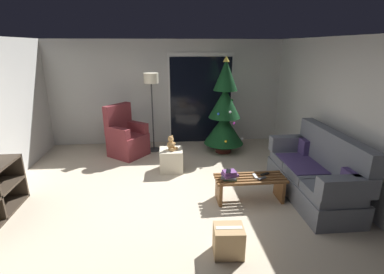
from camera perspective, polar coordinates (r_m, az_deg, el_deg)
ground_plane at (r=4.58m, az=-4.27°, el=-13.05°), size 7.00×7.00×0.00m
wall_back at (r=7.08m, az=-5.09°, el=8.86°), size 5.72×0.12×2.50m
wall_right at (r=5.01m, az=30.19°, el=2.73°), size 0.12×6.00×2.50m
patio_door_frame at (r=7.08m, az=1.75°, el=7.70°), size 1.60×0.02×2.20m
patio_door_glass at (r=7.08m, az=1.76°, el=7.28°), size 1.50×0.02×2.10m
couch at (r=4.97m, az=23.59°, el=-6.81°), size 0.79×1.95×1.08m
coffee_table at (r=4.61m, az=11.51°, el=-9.39°), size 1.10×0.40×0.40m
remote_white at (r=4.57m, az=12.55°, el=-7.71°), size 0.05×0.16×0.02m
remote_black at (r=4.68m, az=14.43°, el=-7.22°), size 0.16×0.10×0.02m
remote_graphite at (r=4.53m, az=13.89°, el=-8.06°), size 0.16×0.11×0.02m
book_stack at (r=4.41m, az=7.53°, el=-7.60°), size 0.28×0.25×0.13m
cell_phone at (r=4.37m, az=7.34°, el=-6.81°), size 0.11×0.16×0.01m
christmas_tree at (r=6.37m, az=6.54°, el=5.01°), size 0.90×0.90×2.15m
armchair at (r=6.46m, az=-13.07°, el=-0.16°), size 0.96×0.96×1.13m
floor_lamp at (r=6.40m, az=-8.16°, el=10.12°), size 0.32×0.32×1.78m
ottoman at (r=5.58m, az=-4.20°, el=-4.63°), size 0.44×0.44×0.43m
teddy_bear_honey at (r=5.46m, az=-4.20°, el=-1.37°), size 0.21×0.21×0.29m
cardboard_box_taped_mid_floor at (r=3.55m, az=7.32°, el=-19.96°), size 0.36×0.31×0.36m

